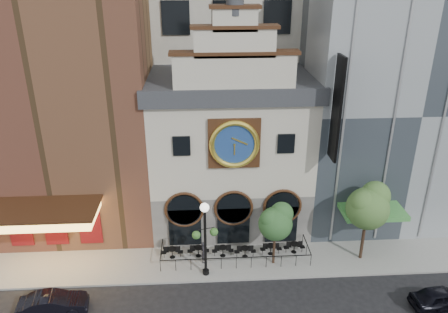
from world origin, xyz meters
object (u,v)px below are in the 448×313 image
bistro_5 (294,247)px  car_left (53,304)px  bistro_0 (172,252)px  bistro_3 (245,251)px  bistro_2 (223,251)px  lamppost (205,231)px  tree_right (369,205)px  bistro_4 (271,249)px  pedestrian (204,252)px  bistro_1 (198,251)px  tree_left (276,221)px  car_right (442,298)px

bistro_5 → car_left: (-16.05, -5.04, 0.07)m
bistro_0 → bistro_3: same height
bistro_2 → bistro_3: 1.63m
lamppost → tree_right: tree_right is taller
bistro_0 → bistro_4: bearing=-0.2°
pedestrian → bistro_1: bearing=46.7°
pedestrian → tree_left: bearing=-78.1°
bistro_4 → bistro_5: 1.77m
bistro_5 → tree_left: tree_left is taller
bistro_3 → bistro_5: same height
car_left → lamppost: 10.32m
pedestrian → bistro_4: bearing=-66.7°
bistro_2 → bistro_3: (1.62, -0.19, 0.00)m
bistro_1 → bistro_4: (5.34, -0.08, 0.00)m
car_right → lamppost: lamppost is taller
tree_left → bistro_5: bearing=33.1°
car_left → pedestrian: 10.30m
lamppost → tree_left: size_ratio=1.18×
lamppost → bistro_5: bearing=3.0°
bistro_0 → car_right: size_ratio=0.39×
bistro_1 → bistro_4: bearing=-0.9°
bistro_0 → bistro_2: bearing=-0.6°
bistro_3 → car_right: (11.80, -5.66, 0.07)m
pedestrian → lamppost: bearing=-159.7°
bistro_2 → tree_right: tree_right is taller
bistro_1 → tree_left: (5.41, -1.07, 2.99)m
bistro_3 → tree_left: bearing=-21.6°
car_left → pedestrian: pedestrian is taller
car_right → tree_left: 11.33m
bistro_3 → bistro_4: (1.93, 0.20, 0.00)m
bistro_4 → tree_right: 7.65m
bistro_0 → bistro_4: size_ratio=1.00×
pedestrian → tree_right: 12.00m
bistro_1 → bistro_3: (3.41, -0.28, 0.00)m
bistro_0 → tree_left: tree_left is taller
bistro_0 → bistro_1: same height
bistro_1 → tree_left: 6.28m
car_left → lamppost: (9.45, 2.96, 2.92)m
lamppost → tree_right: bearing=-8.5°
bistro_0 → bistro_3: 5.32m
bistro_1 → car_right: car_right is taller
bistro_1 → bistro_5: (7.11, 0.04, 0.00)m
bistro_0 → car_left: size_ratio=0.38×
bistro_0 → tree_left: 7.96m
car_left → bistro_1: bearing=-68.2°
bistro_2 → car_right: car_right is taller
lamppost → bistro_1: bearing=89.4°
car_right → bistro_0: bearing=64.7°
car_left → lamppost: lamppost is taller
bistro_4 → tree_right: size_ratio=0.27×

